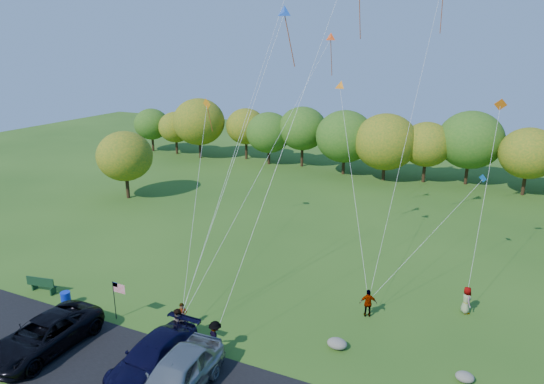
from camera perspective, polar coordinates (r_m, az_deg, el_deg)
The scene contains 15 objects.
ground at distance 27.05m, azimuth -5.85°, elevation -17.38°, with size 140.00×140.00×0.00m, color #2B5317.
treeline at distance 57.44m, azimuth 11.51°, elevation 6.10°, with size 75.31×27.57×8.53m.
minivan_dark at distance 28.49m, azimuth -25.23°, elevation -14.98°, with size 2.83×6.15×1.71m, color black.
minivan_navy at distance 25.22m, azimuth -13.84°, elevation -18.28°, with size 2.27×5.57×1.62m, color black.
minivan_silver at distance 23.51m, azimuth -11.12°, elevation -20.51°, with size 2.31×5.74×1.96m, color gray.
flyer_a at distance 28.26m, azimuth -10.49°, elevation -14.13°, with size 0.55×0.36×1.52m, color #4C4C59.
flyer_b at distance 27.03m, azimuth -10.97°, elevation -15.23°, with size 0.94×0.73×1.93m, color #4C4C59.
flyer_c at distance 25.94m, azimuth -6.68°, elevation -16.65°, with size 1.17×0.68×1.82m, color #4C4C59.
flyer_d at distance 29.36m, azimuth 11.26°, elevation -12.71°, with size 0.99×0.41×1.70m, color #4C4C59.
flyer_e at distance 31.34m, azimuth 21.89°, elevation -11.71°, with size 0.81×0.53×1.66m, color #4C4C59.
park_bench at distance 34.71m, azimuth -25.47°, elevation -9.76°, with size 1.95×0.67×1.09m.
trash_barrel at distance 32.62m, azimuth -23.09°, elevation -11.47°, with size 0.58×0.58×0.87m, color #0C28BA.
flag_assembly at distance 29.39m, azimuth -17.78°, elevation -11.14°, with size 0.88×0.57×2.38m.
boulder_near at distance 26.71m, azimuth 7.67°, elevation -17.25°, with size 1.07×0.84×0.53m, color gray.
boulder_far at distance 26.05m, azimuth 21.74°, elevation -19.56°, with size 0.87×0.72×0.45m, color gray.
Camera 1 is at (11.82, -18.98, 15.22)m, focal length 32.00 mm.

